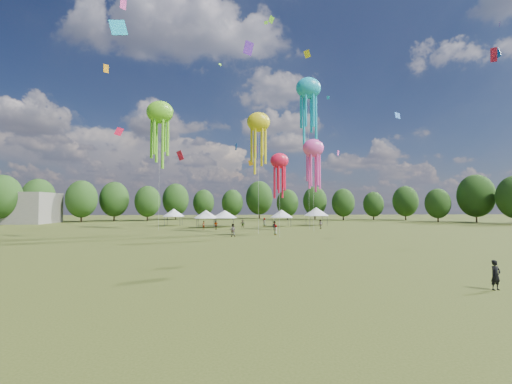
{
  "coord_description": "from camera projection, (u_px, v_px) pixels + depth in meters",
  "views": [
    {
      "loc": [
        -4.97,
        -19.35,
        4.58
      ],
      "look_at": [
        -2.45,
        15.0,
        6.0
      ],
      "focal_mm": 23.47,
      "sensor_mm": 36.0,
      "label": 1
    }
  ],
  "objects": [
    {
      "name": "treeline",
      "position": [
        236.0,
        198.0,
        81.74
      ],
      "size": [
        201.57,
        95.24,
        13.43
      ],
      "color": "#38281C",
      "rests_on": "ground"
    },
    {
      "name": "small_kites",
      "position": [
        256.0,
        71.0,
        61.33
      ],
      "size": [
        73.17,
        60.88,
        44.81
      ],
      "color": "yellow",
      "rests_on": "ground"
    },
    {
      "name": "spectators_far",
      "position": [
        264.0,
        225.0,
        66.03
      ],
      "size": [
        23.52,
        23.06,
        1.86
      ],
      "color": "gray",
      "rests_on": "ground"
    },
    {
      "name": "festival_tents",
      "position": [
        247.0,
        213.0,
        74.18
      ],
      "size": [
        38.28,
        12.59,
        4.23
      ],
      "color": "#47474C",
      "rests_on": "ground"
    },
    {
      "name": "observer_main",
      "position": [
        496.0,
        275.0,
        18.17
      ],
      "size": [
        0.65,
        0.49,
        1.61
      ],
      "primitive_type": "imported",
      "rotation": [
        0.0,
        0.0,
        0.19
      ],
      "color": "black",
      "rests_on": "ground"
    },
    {
      "name": "spectator_near",
      "position": [
        233.0,
        230.0,
        49.29
      ],
      "size": [
        1.01,
        0.82,
        1.92
      ],
      "primitive_type": "imported",
      "rotation": [
        0.0,
        0.0,
        3.03
      ],
      "color": "gray",
      "rests_on": "ground"
    },
    {
      "name": "show_kites",
      "position": [
        251.0,
        124.0,
        61.77
      ],
      "size": [
        33.75,
        18.98,
        30.1
      ],
      "color": "yellow",
      "rests_on": "ground"
    },
    {
      "name": "ground",
      "position": [
        317.0,
        284.0,
        19.46
      ],
      "size": [
        300.0,
        300.0,
        0.0
      ],
      "primitive_type": "plane",
      "color": "#384416",
      "rests_on": "ground"
    }
  ]
}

